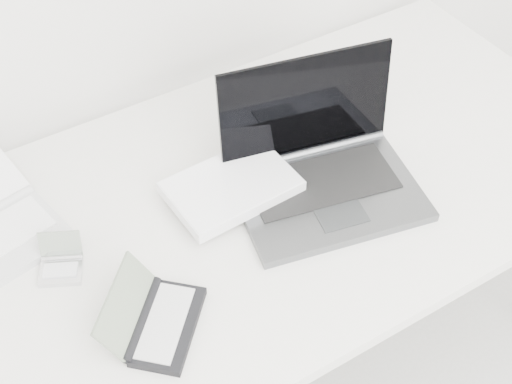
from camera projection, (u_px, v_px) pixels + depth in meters
desk at (258, 209)px, 1.52m from camera, size 1.60×0.80×0.73m
laptop_large at (295, 175)px, 1.46m from camera, size 0.51×0.36×0.25m
pda_silver at (61, 264)px, 1.34m from camera, size 0.11×0.11×0.06m
palmtop_charcoal at (156, 321)px, 1.25m from camera, size 0.23×0.23×0.09m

